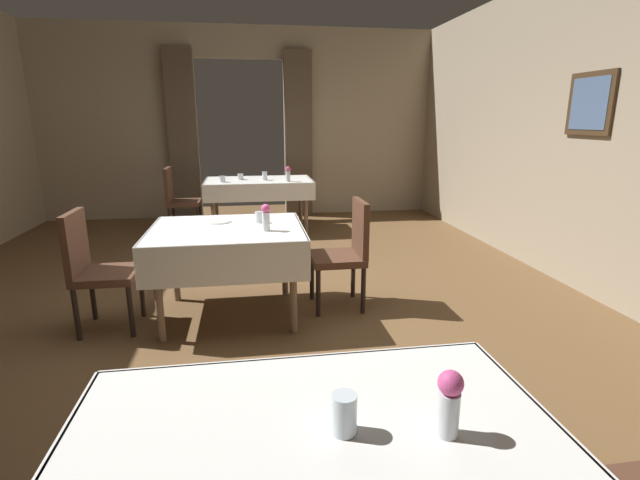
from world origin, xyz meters
TOP-DOWN VIEW (x-y plane):
  - ground at (0.00, 0.00)m, footprint 10.08×10.08m
  - wall_right at (3.20, -0.00)m, footprint 0.16×8.40m
  - wall_back at (0.00, 4.18)m, footprint 6.40×0.27m
  - dining_table_near at (0.23, -2.65)m, footprint 1.40×0.99m
  - dining_table_mid at (-0.11, -0.02)m, footprint 1.21×1.04m
  - dining_table_far at (0.22, 2.95)m, footprint 1.50×0.92m
  - chair_mid_left at (-1.10, -0.12)m, footprint 0.44×0.44m
  - chair_mid_right at (0.88, 0.03)m, footprint 0.44×0.44m
  - chair_far_left at (-0.91, 3.02)m, footprint 0.44×0.44m
  - flower_vase_near at (0.59, -2.65)m, footprint 0.07×0.07m
  - glass_near_b at (0.31, -2.60)m, footprint 0.07×0.07m
  - flower_vase_mid at (0.20, -0.18)m, footprint 0.07×0.07m
  - glass_mid_b at (0.15, 0.12)m, footprint 0.07×0.07m
  - plate_mid_c at (-0.18, 0.19)m, footprint 0.20×0.20m
  - flower_vase_far at (0.62, 2.66)m, footprint 0.07×0.07m
  - glass_far_b at (-0.27, 2.75)m, footprint 0.08×0.08m
  - glass_far_c at (0.31, 2.88)m, footprint 0.07×0.07m
  - glass_far_d at (-0.03, 2.97)m, footprint 0.08×0.08m

SIDE VIEW (x-z plane):
  - ground at x=0.00m, z-range 0.00..0.00m
  - chair_mid_left at x=-1.10m, z-range 0.05..0.98m
  - chair_mid_right at x=0.88m, z-range 0.05..0.98m
  - chair_far_left at x=-0.91m, z-range 0.05..0.98m
  - dining_table_mid at x=-0.11m, z-range 0.27..1.02m
  - dining_table_near at x=0.23m, z-range 0.28..1.03m
  - dining_table_far at x=0.22m, z-range 0.29..1.04m
  - plate_mid_c at x=-0.18m, z-range 0.75..0.76m
  - glass_far_d at x=-0.03m, z-range 0.75..0.83m
  - glass_far_b at x=-0.27m, z-range 0.75..0.83m
  - glass_mid_b at x=0.15m, z-range 0.75..0.84m
  - glass_near_b at x=0.31m, z-range 0.75..0.87m
  - glass_far_c at x=0.31m, z-range 0.75..0.87m
  - flower_vase_near at x=0.59m, z-range 0.76..0.95m
  - flower_vase_far at x=0.62m, z-range 0.76..0.97m
  - flower_vase_mid at x=0.20m, z-range 0.76..0.97m
  - wall_right at x=3.20m, z-range 0.00..3.00m
  - wall_back at x=0.00m, z-range 0.02..3.02m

